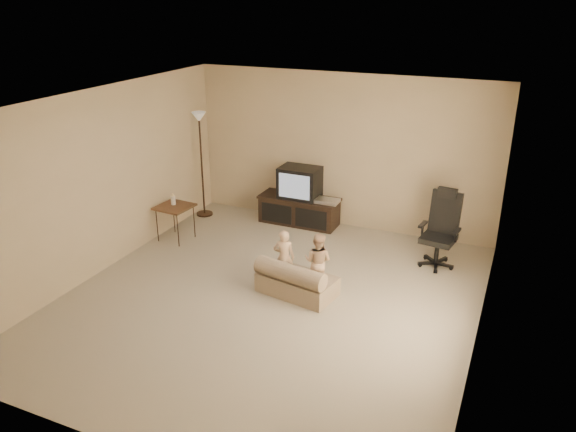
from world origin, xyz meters
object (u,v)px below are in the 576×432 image
(floor_lamp, at_px, (200,141))
(toddler_right, at_px, (318,261))
(toddler_left, at_px, (284,257))
(tv_stand, at_px, (300,201))
(child_sofa, at_px, (295,281))
(side_table, at_px, (174,207))
(office_chair, at_px, (440,239))

(floor_lamp, height_order, toddler_right, floor_lamp)
(toddler_right, bearing_deg, toddler_left, 10.21)
(tv_stand, height_order, toddler_right, tv_stand)
(tv_stand, relative_size, child_sofa, 1.29)
(tv_stand, xyz_separation_m, side_table, (-1.53, -1.38, 0.14))
(office_chair, relative_size, toddler_right, 1.42)
(toddler_left, bearing_deg, side_table, -33.60)
(floor_lamp, xyz_separation_m, toddler_right, (2.74, -1.65, -0.93))
(side_table, distance_m, child_sofa, 2.57)
(tv_stand, bearing_deg, toddler_right, -61.01)
(floor_lamp, relative_size, child_sofa, 1.70)
(tv_stand, relative_size, floor_lamp, 0.76)
(tv_stand, relative_size, side_table, 1.80)
(office_chair, bearing_deg, tv_stand, 173.70)
(floor_lamp, distance_m, toddler_right, 3.33)
(tv_stand, height_order, side_table, tv_stand)
(side_table, height_order, child_sofa, side_table)
(child_sofa, bearing_deg, tv_stand, 121.51)
(office_chair, distance_m, floor_lamp, 4.19)
(child_sofa, height_order, toddler_left, toddler_left)
(tv_stand, xyz_separation_m, toddler_right, (1.07, -1.96, -0.01))
(tv_stand, distance_m, office_chair, 2.48)
(tv_stand, xyz_separation_m, child_sofa, (0.87, -2.24, -0.21))
(side_table, bearing_deg, floor_lamp, 97.77)
(side_table, bearing_deg, toddler_left, -16.90)
(side_table, bearing_deg, toddler_right, -12.56)
(tv_stand, relative_size, toddler_left, 1.75)
(floor_lamp, height_order, toddler_left, floor_lamp)
(tv_stand, bearing_deg, floor_lamp, -169.32)
(child_sofa, relative_size, toddler_left, 1.36)
(office_chair, height_order, toddler_right, office_chair)
(office_chair, bearing_deg, toddler_left, -133.40)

